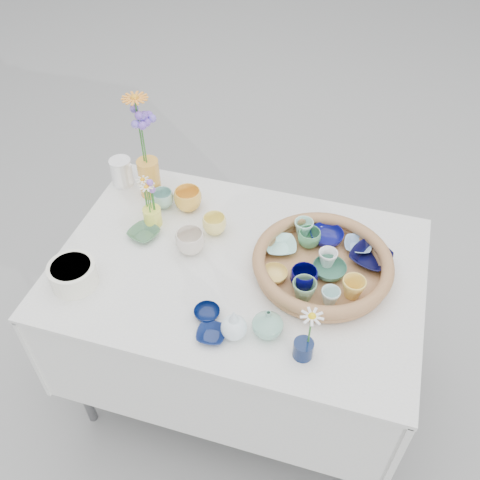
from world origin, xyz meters
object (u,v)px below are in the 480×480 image
(tall_vase_yellow, at_px, (149,178))
(bud_vase_seafoam, at_px, (268,323))
(wicker_tray, at_px, (322,265))
(display_table, at_px, (239,381))

(tall_vase_yellow, bearing_deg, bud_vase_seafoam, -40.49)
(wicker_tray, bearing_deg, bud_vase_seafoam, -111.24)
(display_table, relative_size, wicker_tray, 2.66)
(display_table, relative_size, tall_vase_yellow, 8.03)
(wicker_tray, xyz_separation_m, tall_vase_yellow, (-0.72, 0.23, 0.04))
(display_table, height_order, tall_vase_yellow, tall_vase_yellow)
(display_table, distance_m, bud_vase_seafoam, 0.87)
(display_table, xyz_separation_m, wicker_tray, (0.28, 0.05, 0.80))
(display_table, relative_size, bud_vase_seafoam, 12.54)
(wicker_tray, height_order, bud_vase_seafoam, bud_vase_seafoam)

